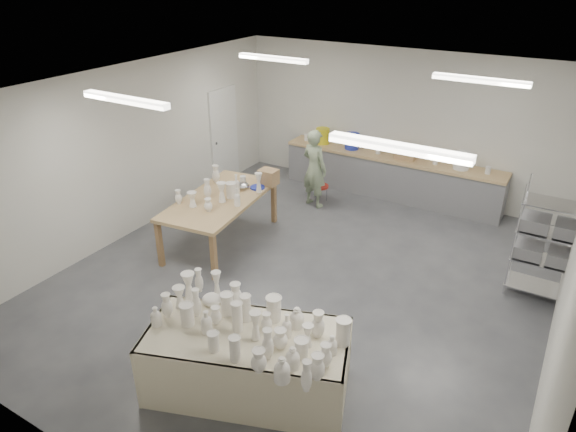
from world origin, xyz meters
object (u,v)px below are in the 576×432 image
Objects in this scene: work_table at (225,196)px; red_stool at (320,187)px; drying_table at (248,358)px; potter at (314,168)px.

work_table is 2.52m from red_stool.
drying_table is at bearing -56.05° from work_table.
potter reaches higher than drying_table.
potter reaches higher than work_table.
drying_table is 1.57× the size of potter.
drying_table is at bearing -71.29° from red_stool.
potter reaches higher than red_stool.
red_stool is at bearing 89.20° from drying_table.
red_stool is (-0.00, 0.27, -0.50)m from potter.
work_table is at bearing -104.81° from red_stool.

